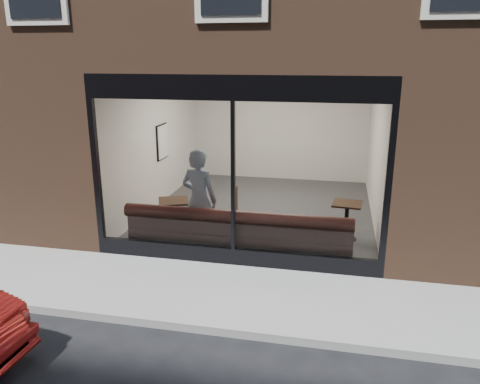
% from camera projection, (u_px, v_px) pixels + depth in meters
% --- Properties ---
extents(ground, '(120.00, 120.00, 0.00)m').
position_uv_depth(ground, '(200.00, 329.00, 6.19)').
color(ground, black).
rests_on(ground, ground).
extents(sidewalk_near, '(40.00, 2.00, 0.01)m').
position_uv_depth(sidewalk_near, '(218.00, 293.00, 7.13)').
color(sidewalk_near, gray).
rests_on(sidewalk_near, ground).
extents(kerb_near, '(40.00, 0.10, 0.12)m').
position_uv_depth(kerb_near, '(198.00, 328.00, 6.12)').
color(kerb_near, gray).
rests_on(kerb_near, ground).
extents(host_building_pier_left, '(2.50, 12.00, 3.20)m').
position_uv_depth(host_building_pier_left, '(155.00, 120.00, 13.99)').
color(host_building_pier_left, brown).
rests_on(host_building_pier_left, ground).
extents(host_building_pier_right, '(2.50, 12.00, 3.20)m').
position_uv_depth(host_building_pier_right, '(419.00, 128.00, 12.50)').
color(host_building_pier_right, brown).
rests_on(host_building_pier_right, ground).
extents(host_building_backfill, '(5.00, 6.00, 3.20)m').
position_uv_depth(host_building_backfill, '(290.00, 112.00, 16.06)').
color(host_building_backfill, brown).
rests_on(host_building_backfill, ground).
extents(cafe_floor, '(6.00, 6.00, 0.00)m').
position_uv_depth(cafe_floor, '(261.00, 210.00, 10.88)').
color(cafe_floor, '#2D2D30').
rests_on(cafe_floor, ground).
extents(cafe_ceiling, '(6.00, 6.00, 0.00)m').
position_uv_depth(cafe_ceiling, '(263.00, 69.00, 9.98)').
color(cafe_ceiling, white).
rests_on(cafe_ceiling, host_building_upper).
extents(cafe_wall_back, '(5.00, 0.00, 5.00)m').
position_uv_depth(cafe_wall_back, '(279.00, 124.00, 13.24)').
color(cafe_wall_back, silver).
rests_on(cafe_wall_back, ground).
extents(cafe_wall_left, '(0.00, 6.00, 6.00)m').
position_uv_depth(cafe_wall_left, '(157.00, 139.00, 10.92)').
color(cafe_wall_left, silver).
rests_on(cafe_wall_left, ground).
extents(cafe_wall_right, '(0.00, 6.00, 6.00)m').
position_uv_depth(cafe_wall_right, '(378.00, 147.00, 9.94)').
color(cafe_wall_right, silver).
rests_on(cafe_wall_right, ground).
extents(storefront_kick, '(5.00, 0.10, 0.30)m').
position_uv_depth(storefront_kick, '(234.00, 256.00, 8.07)').
color(storefront_kick, black).
rests_on(storefront_kick, ground).
extents(storefront_header, '(5.00, 0.10, 0.40)m').
position_uv_depth(storefront_header, '(233.00, 88.00, 7.26)').
color(storefront_header, black).
rests_on(storefront_header, host_building_upper).
extents(storefront_mullion, '(0.06, 0.10, 2.50)m').
position_uv_depth(storefront_mullion, '(233.00, 178.00, 7.67)').
color(storefront_mullion, black).
rests_on(storefront_mullion, storefront_kick).
extents(storefront_glass, '(4.80, 0.00, 4.80)m').
position_uv_depth(storefront_glass, '(233.00, 178.00, 7.65)').
color(storefront_glass, white).
rests_on(storefront_glass, storefront_kick).
extents(banquette, '(4.00, 0.55, 0.45)m').
position_uv_depth(banquette, '(238.00, 243.00, 8.42)').
color(banquette, '#3B1C15').
rests_on(banquette, cafe_floor).
extents(person, '(0.77, 0.59, 1.90)m').
position_uv_depth(person, '(199.00, 200.00, 8.54)').
color(person, '#8DA4C1').
rests_on(person, cafe_floor).
extents(cafe_table_left, '(0.74, 0.74, 0.04)m').
position_uv_depth(cafe_table_left, '(173.00, 201.00, 9.15)').
color(cafe_table_left, black).
rests_on(cafe_table_left, cafe_floor).
extents(cafe_table_right, '(0.61, 0.61, 0.04)m').
position_uv_depth(cafe_table_right, '(347.00, 204.00, 8.99)').
color(cafe_table_right, black).
rests_on(cafe_table_right, cafe_floor).
extents(cafe_chair_left, '(0.43, 0.43, 0.04)m').
position_uv_depth(cafe_chair_left, '(226.00, 220.00, 9.57)').
color(cafe_chair_left, black).
rests_on(cafe_chair_left, cafe_floor).
extents(wall_poster, '(0.02, 0.58, 0.78)m').
position_uv_depth(wall_poster, '(163.00, 142.00, 11.17)').
color(wall_poster, white).
rests_on(wall_poster, cafe_wall_left).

